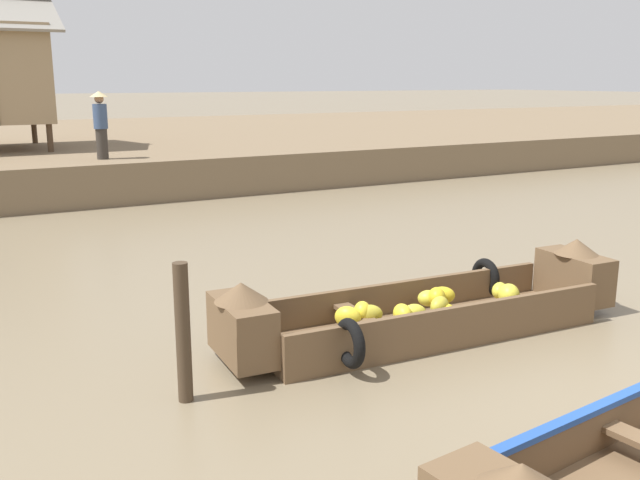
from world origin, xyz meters
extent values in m
plane|color=#7A6B51|center=(0.00, 10.00, 0.00)|extent=(300.00, 300.00, 0.00)
cube|color=#756047|center=(0.00, 24.37, 0.51)|extent=(160.00, 20.00, 1.02)
cube|color=brown|center=(-0.72, 4.03, 0.06)|extent=(4.22, 1.44, 0.12)
cube|color=brown|center=(-0.68, 4.58, 0.31)|extent=(4.15, 0.33, 0.38)
cube|color=brown|center=(-0.75, 3.48, 0.31)|extent=(4.15, 0.33, 0.38)
cube|color=brown|center=(1.58, 3.89, 0.42)|extent=(0.52, 1.03, 0.61)
cone|color=brown|center=(1.58, 3.89, 0.83)|extent=(0.59, 0.59, 0.20)
cube|color=brown|center=(-3.02, 4.17, 0.42)|extent=(0.52, 1.03, 0.61)
cone|color=brown|center=(-3.02, 4.17, 0.83)|extent=(0.59, 0.59, 0.20)
cube|color=brown|center=(-1.60, 4.08, 0.33)|extent=(0.26, 1.08, 0.05)
torus|color=black|center=(0.71, 4.62, 0.35)|extent=(0.15, 0.53, 0.52)
torus|color=black|center=(-2.15, 3.44, 0.35)|extent=(0.15, 0.53, 0.52)
ellipsoid|color=yellow|center=(-0.59, 4.18, 0.38)|extent=(0.33, 0.31, 0.19)
ellipsoid|color=yellow|center=(-0.69, 3.71, 0.36)|extent=(0.32, 0.33, 0.20)
ellipsoid|color=yellow|center=(0.40, 4.01, 0.37)|extent=(0.34, 0.32, 0.21)
ellipsoid|color=yellow|center=(-1.09, 3.79, 0.38)|extent=(0.33, 0.26, 0.23)
ellipsoid|color=yellow|center=(-1.78, 4.09, 0.37)|extent=(0.35, 0.36, 0.25)
ellipsoid|color=yellow|center=(-0.55, 4.07, 0.42)|extent=(0.32, 0.33, 0.23)
ellipsoid|color=gold|center=(-0.74, 3.78, 0.42)|extent=(0.34, 0.30, 0.22)
ellipsoid|color=yellow|center=(0.38, 3.84, 0.37)|extent=(0.38, 0.39, 0.28)
ellipsoid|color=yellow|center=(-1.58, 4.11, 0.39)|extent=(0.30, 0.31, 0.24)
ellipsoid|color=gold|center=(-1.52, 4.06, 0.37)|extent=(0.36, 0.28, 0.22)
ellipsoid|color=yellow|center=(-0.40, 4.15, 0.40)|extent=(0.36, 0.34, 0.21)
ellipsoid|color=yellow|center=(-1.25, 3.80, 0.40)|extent=(0.26, 0.33, 0.24)
cone|color=brown|center=(-2.97, 0.30, 0.77)|extent=(0.62, 0.62, 0.20)
cylinder|color=#4C3826|center=(-2.71, 18.15, 1.40)|extent=(0.16, 0.16, 0.76)
cylinder|color=#4C3826|center=(-2.71, 21.19, 1.40)|extent=(0.16, 0.16, 0.76)
cylinder|color=#332D28|center=(-1.88, 15.61, 1.39)|extent=(0.28, 0.28, 0.75)
cylinder|color=#384C70|center=(-1.88, 15.61, 2.07)|extent=(0.34, 0.34, 0.60)
sphere|color=#9E7556|center=(-1.88, 15.61, 2.49)|extent=(0.22, 0.22, 0.22)
cone|color=tan|center=(-1.88, 15.61, 2.61)|extent=(0.44, 0.44, 0.14)
cylinder|color=#423323|center=(-3.79, 3.72, 0.67)|extent=(0.14, 0.14, 1.34)
camera|label=1|loc=(-5.66, -2.21, 2.95)|focal=39.31mm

